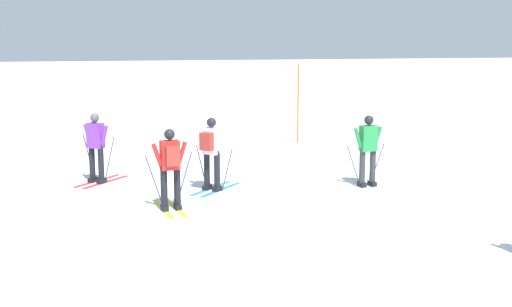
# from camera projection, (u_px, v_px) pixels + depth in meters

# --- Properties ---
(ground_plane) EXTENTS (120.00, 120.00, 0.00)m
(ground_plane) POSITION_uv_depth(u_px,v_px,m) (302.00, 238.00, 12.58)
(ground_plane) COLOR silver
(far_snow_ridge) EXTENTS (80.00, 8.96, 1.21)m
(far_snow_ridge) POSITION_uv_depth(u_px,v_px,m) (205.00, 90.00, 33.60)
(far_snow_ridge) COLOR silver
(far_snow_ridge) RESTS_ON ground
(skier_red) EXTENTS (0.98, 1.64, 1.71)m
(skier_red) POSITION_uv_depth(u_px,v_px,m) (170.00, 166.00, 14.23)
(skier_red) COLOR gold
(skier_red) RESTS_ON ground
(skier_green) EXTENTS (0.99, 1.64, 1.71)m
(skier_green) POSITION_uv_depth(u_px,v_px,m) (368.00, 149.00, 16.33)
(skier_green) COLOR silver
(skier_green) RESTS_ON ground
(skier_purple) EXTENTS (1.27, 1.49, 1.71)m
(skier_purple) POSITION_uv_depth(u_px,v_px,m) (96.00, 146.00, 16.72)
(skier_purple) COLOR red
(skier_purple) RESTS_ON ground
(skier_white) EXTENTS (1.28, 1.49, 1.71)m
(skier_white) POSITION_uv_depth(u_px,v_px,m) (211.00, 150.00, 15.91)
(skier_white) COLOR #237AC6
(skier_white) RESTS_ON ground
(trail_marker_pole) EXTENTS (0.06, 0.06, 2.52)m
(trail_marker_pole) POSITION_uv_depth(u_px,v_px,m) (298.00, 104.00, 22.30)
(trail_marker_pole) COLOR #C65614
(trail_marker_pole) RESTS_ON ground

